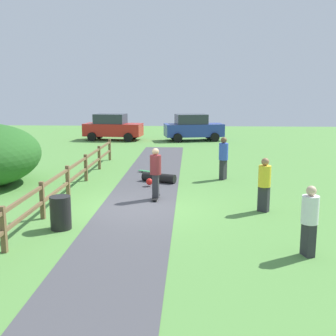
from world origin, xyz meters
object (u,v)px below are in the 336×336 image
at_px(skater_riding, 156,171).
at_px(parked_car_blue, 193,127).
at_px(trash_bin, 61,213).
at_px(bystander_yellow, 264,182).
at_px(skateboard_loose, 146,171).
at_px(bystander_blue, 223,156).
at_px(skater_fallen, 158,178).
at_px(bystander_white, 310,218).
at_px(parked_car_red, 113,127).

bearing_deg(skater_riding, parked_car_blue, 85.42).
xyz_separation_m(trash_bin, bystander_yellow, (5.72, 1.95, 0.47)).
bearing_deg(trash_bin, parked_car_blue, 79.65).
height_order(skateboard_loose, bystander_blue, bystander_blue).
bearing_deg(bystander_yellow, skateboard_loose, 126.13).
relative_size(skater_fallen, bystander_white, 0.88).
distance_m(skateboard_loose, parked_car_blue, 12.47).
bearing_deg(bystander_white, skater_fallen, 118.42).
distance_m(skateboard_loose, parked_car_red, 12.87).
height_order(bystander_yellow, bystander_white, bystander_yellow).
bearing_deg(bystander_white, parked_car_blue, 96.57).
xyz_separation_m(skater_fallen, bystander_blue, (2.65, 0.81, 0.78)).
distance_m(bystander_yellow, bystander_blue, 4.71).
xyz_separation_m(trash_bin, parked_car_blue, (3.65, 19.99, 0.51)).
xyz_separation_m(skater_fallen, skateboard_loose, (-0.67, 1.96, -0.11)).
xyz_separation_m(bystander_blue, parked_car_red, (-7.10, 13.43, -0.02)).
distance_m(bystander_yellow, bystander_white, 3.51).
bearing_deg(skateboard_loose, bystander_white, -63.47).
distance_m(skater_riding, bystander_yellow, 3.63).
bearing_deg(bystander_yellow, bystander_white, -83.33).
relative_size(bystander_yellow, bystander_blue, 0.94).
distance_m(trash_bin, bystander_yellow, 6.06).
bearing_deg(bystander_white, bystander_yellow, 96.67).
bearing_deg(parked_car_blue, trash_bin, -100.35).
distance_m(skater_fallen, skateboard_loose, 2.08).
distance_m(bystander_yellow, parked_car_red, 19.74).
distance_m(skater_fallen, bystander_yellow, 5.25).
relative_size(trash_bin, skater_riding, 0.51).
height_order(trash_bin, bystander_white, bystander_white).
distance_m(skater_riding, bystander_white, 6.05).
height_order(bystander_yellow, parked_car_red, parked_car_red).
bearing_deg(bystander_white, parked_car_red, 111.31).
relative_size(skater_fallen, skateboard_loose, 1.82).
height_order(trash_bin, bystander_yellow, bystander_yellow).
bearing_deg(trash_bin, skater_riding, 53.85).
xyz_separation_m(skateboard_loose, bystander_white, (4.62, -9.26, 0.80)).
relative_size(skater_riding, skater_fallen, 1.22).
height_order(skater_fallen, skateboard_loose, skater_fallen).
xyz_separation_m(bystander_white, parked_car_red, (-8.40, 21.54, 0.07)).
bearing_deg(skater_fallen, bystander_blue, 17.02).
bearing_deg(trash_bin, bystander_blue, 53.70).
distance_m(skater_riding, parked_car_red, 17.46).
bearing_deg(parked_car_blue, skater_riding, -94.58).
relative_size(bystander_white, bystander_blue, 0.92).
relative_size(trash_bin, parked_car_red, 0.21).
bearing_deg(bystander_yellow, parked_car_red, 113.88).
bearing_deg(skateboard_loose, bystander_yellow, -53.87).
relative_size(skateboard_loose, parked_car_red, 0.18).
distance_m(bystander_white, parked_car_red, 23.12).
bearing_deg(skater_fallen, skater_riding, -87.37).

